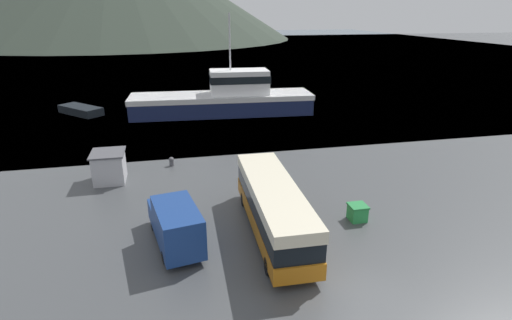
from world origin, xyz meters
TOP-DOWN VIEW (x-y plane):
  - ground_plane at (0.00, 0.00)m, footprint 400.00×400.00m
  - water_surface at (0.00, 139.98)m, footprint 240.00×240.00m
  - tour_bus at (-2.58, 5.99)m, footprint 2.79×10.94m
  - delivery_van at (-8.18, 5.89)m, footprint 3.13×6.15m
  - fishing_boat at (-1.14, 35.59)m, footprint 22.92×6.84m
  - storage_bin at (2.95, 6.37)m, footprint 1.10×1.10m
  - dock_kiosk at (-12.90, 16.08)m, footprint 2.46×2.70m
  - small_boat at (-19.22, 39.28)m, footprint 6.08×6.19m
  - mooring_bollard at (-8.26, 18.36)m, footprint 0.43×0.43m

SIDE VIEW (x-z plane):
  - ground_plane at x=0.00m, z-range 0.00..0.00m
  - water_surface at x=0.00m, z-range 0.00..0.00m
  - mooring_bollard at x=-8.26m, z-range 0.02..0.80m
  - small_boat at x=-19.22m, z-range 0.00..0.98m
  - storage_bin at x=2.95m, z-range 0.01..1.05m
  - dock_kiosk at x=-12.90m, z-range 0.01..2.35m
  - delivery_van at x=-8.18m, z-range 0.06..2.63m
  - tour_bus at x=-2.58m, z-range 0.21..3.29m
  - fishing_boat at x=-1.14m, z-range -4.03..8.08m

